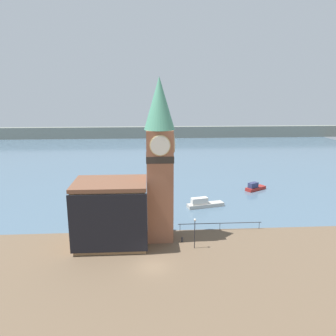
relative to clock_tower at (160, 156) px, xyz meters
The scene contains 10 objects.
ground_plane 14.12m from the clock_tower, 99.07° to the right, with size 160.00×160.00×0.00m, color brown.
water 63.62m from the clock_tower, 91.13° to the left, with size 160.00×120.00×0.00m.
far_shoreline 102.93m from the clock_tower, 90.69° to the left, with size 180.00×3.00×5.00m.
pier_railing 14.28m from the clock_tower, 13.98° to the left, with size 12.62×0.08×1.09m.
clock_tower is the anchor object (origin of this frame).
pier_building 9.98m from the clock_tower, 168.86° to the right, with size 9.67×7.23×8.76m.
boat_near 18.54m from the clock_tower, 56.08° to the left, with size 6.89×3.15×1.80m.
boat_far 32.08m from the clock_tower, 46.32° to the left, with size 4.89×3.85×1.74m.
mooring_bollard_near 11.85m from the clock_tower, 25.23° to the right, with size 0.29×0.29×0.73m.
lamp_post 10.47m from the clock_tower, 37.31° to the right, with size 0.32×0.32×4.17m.
Camera 1 is at (-0.40, -35.16, 20.26)m, focal length 35.00 mm.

